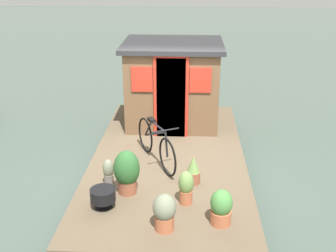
# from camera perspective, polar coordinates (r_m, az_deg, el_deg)

# --- Properties ---
(ground_plane) EXTENTS (60.00, 60.00, 0.00)m
(ground_plane) POSITION_cam_1_polar(r_m,az_deg,el_deg) (8.31, 0.07, -6.71)
(ground_plane) COLOR #47564C
(houseboat_deck) EXTENTS (5.82, 2.92, 0.43)m
(houseboat_deck) POSITION_cam_1_polar(r_m,az_deg,el_deg) (8.21, 0.08, -5.39)
(houseboat_deck) COLOR brown
(houseboat_deck) RESTS_ON ground_plane
(houseboat_cabin) EXTENTS (1.88, 2.19, 1.85)m
(houseboat_cabin) POSITION_cam_1_polar(r_m,az_deg,el_deg) (9.45, 0.65, 5.88)
(houseboat_cabin) COLOR brown
(houseboat_cabin) RESTS_ON houseboat_deck
(bicycle) EXTENTS (1.57, 0.85, 0.83)m
(bicycle) POSITION_cam_1_polar(r_m,az_deg,el_deg) (7.70, -1.68, -2.41)
(bicycle) COLOR black
(bicycle) RESTS_ON houseboat_deck
(potted_plant_mint) EXTENTS (0.24, 0.24, 0.55)m
(potted_plant_mint) POSITION_cam_1_polar(r_m,az_deg,el_deg) (6.51, 2.48, -8.32)
(potted_plant_mint) COLOR #B2603D
(potted_plant_mint) RESTS_ON houseboat_deck
(potted_plant_sage) EXTENTS (0.32, 0.32, 0.54)m
(potted_plant_sage) POSITION_cam_1_polar(r_m,az_deg,el_deg) (6.11, 7.28, -10.93)
(potted_plant_sage) COLOR #B2603D
(potted_plant_sage) RESTS_ON houseboat_deck
(potted_plant_geranium) EXTENTS (0.24, 0.24, 0.50)m
(potted_plant_geranium) POSITION_cam_1_polar(r_m,az_deg,el_deg) (7.10, 3.46, -6.03)
(potted_plant_geranium) COLOR #935138
(potted_plant_geranium) RESTS_ON houseboat_deck
(potted_plant_basil) EXTENTS (0.18, 0.18, 0.48)m
(potted_plant_basil) POSITION_cam_1_polar(r_m,az_deg,el_deg) (7.07, -8.13, -6.26)
(potted_plant_basil) COLOR slate
(potted_plant_basil) RESTS_ON houseboat_deck
(potted_plant_ivy) EXTENTS (0.33, 0.33, 0.56)m
(potted_plant_ivy) POSITION_cam_1_polar(r_m,az_deg,el_deg) (5.92, -0.47, -11.60)
(potted_plant_ivy) COLOR #B2603D
(potted_plant_ivy) RESTS_ON houseboat_deck
(potted_plant_rosemary) EXTENTS (0.42, 0.42, 0.74)m
(potted_plant_rosemary) POSITION_cam_1_polar(r_m,az_deg,el_deg) (6.76, -5.65, -6.17)
(potted_plant_rosemary) COLOR #935138
(potted_plant_rosemary) RESTS_ON houseboat_deck
(charcoal_grill) EXTENTS (0.39, 0.39, 0.32)m
(charcoal_grill) POSITION_cam_1_polar(r_m,az_deg,el_deg) (6.51, -8.88, -9.35)
(charcoal_grill) COLOR black
(charcoal_grill) RESTS_ON houseboat_deck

